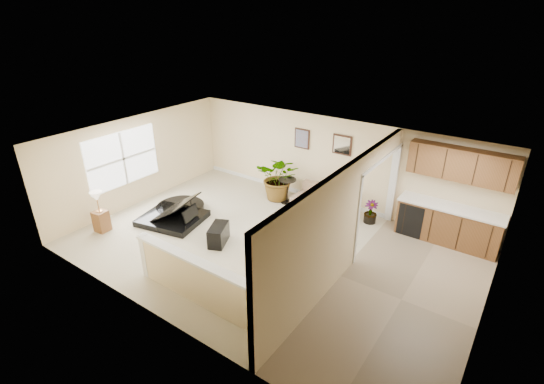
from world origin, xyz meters
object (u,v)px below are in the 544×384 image
Objects in this scene: loveseat at (321,200)px; palm_plant at (279,178)px; accent_table at (287,188)px; small_plant at (370,213)px; piano at (174,198)px; lamp_stand at (100,215)px; piano_bench at (219,234)px.

palm_plant is at bearing -174.87° from loveseat.
loveseat is 1.04m from accent_table.
palm_plant is at bearing -175.80° from small_plant.
piano is 3.34× the size of small_plant.
loveseat is at bearing 29.90° from piano.
piano is at bearing -121.76° from palm_plant.
loveseat is 5.76m from lamp_stand.
small_plant is at bearing 20.55° from piano.
small_plant reaches higher than piano_bench.
palm_plant is at bearing 57.11° from lamp_stand.
accent_table is 1.20× the size of small_plant.
loveseat is 1.39m from palm_plant.
piano_bench is (1.77, -0.24, -0.38)m from piano.
lamp_stand is at bearing -155.93° from piano_bench.
small_plant is 6.89m from lamp_stand.
piano_bench is 3.98m from small_plant.
piano_bench is 0.94× the size of accent_table.
piano_bench is at bearing -86.70° from palm_plant.
lamp_stand is at bearing -126.42° from accent_table.
palm_plant reaches higher than loveseat.
palm_plant is 2.45× the size of small_plant.
accent_table is (-1.02, -0.14, 0.15)m from loveseat.
piano_bench is 2.87m from palm_plant.
loveseat is at bearing 7.81° from accent_table.
lamp_stand reaches higher than accent_table.
lamp_stand reaches higher than loveseat.
lamp_stand reaches higher than small_plant.
piano reaches higher than lamp_stand.
lamp_stand is (-3.99, -4.16, 0.14)m from loveseat.
accent_table is 2.44m from small_plant.
small_plant is at bearing 38.53° from lamp_stand.
piano_bench is 0.46× the size of loveseat.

